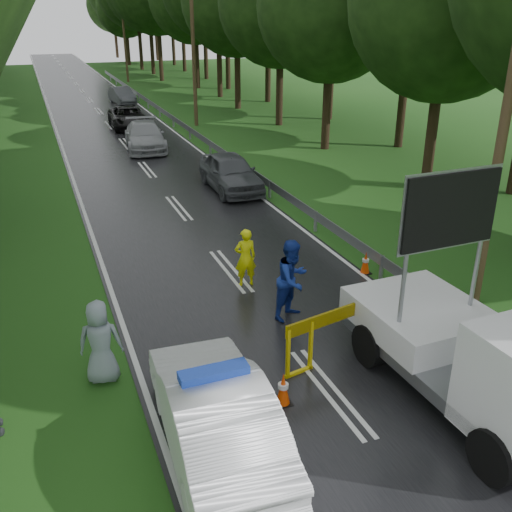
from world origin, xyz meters
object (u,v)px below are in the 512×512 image
barrier (344,319)px  queue_car_fourth (122,95)px  queue_car_third (128,117)px  civilian (293,279)px  queue_car_second (145,136)px  police_sedan (215,415)px  work_truck (483,356)px  queue_car_first (230,172)px  officer (245,258)px

barrier → queue_car_fourth: queue_car_fourth is taller
queue_car_third → civilian: bearing=-89.6°
queue_car_third → barrier: bearing=-89.0°
queue_car_second → queue_car_third: bearing=94.5°
police_sedan → barrier: 3.78m
civilian → queue_car_fourth: bearing=58.6°
work_truck → queue_car_fourth: (-0.02, 40.52, -0.49)m
barrier → queue_car_second: size_ratio=0.60×
police_sedan → queue_car_first: (5.15, 14.31, -0.00)m
civilian → work_truck: bearing=-97.1°
queue_car_third → work_truck: bearing=-86.2°
barrier → officer: officer is taller
work_truck → queue_car_first: 14.97m
barrier → officer: 4.06m
police_sedan → barrier: police_sedan is taller
work_truck → queue_car_first: bearing=87.2°
barrier → civilian: bearing=85.1°
officer → queue_car_third: bearing=-87.8°
work_truck → queue_car_third: bearing=90.8°
police_sedan → work_truck: 4.89m
civilian → barrier: bearing=-111.5°
queue_car_first → queue_car_third: 15.28m
queue_car_second → police_sedan: bearing=-91.9°
police_sedan → civilian: civilian is taller
police_sedan → queue_car_third: 29.72m
work_truck → queue_car_second: work_truck is taller
queue_car_fourth → work_truck: bearing=-95.9°
queue_car_first → queue_car_fourth: queue_car_first is taller
queue_car_second → queue_car_fourth: bearing=91.3°
civilian → queue_car_fourth: civilian is taller
police_sedan → barrier: size_ratio=1.59×
civilian → queue_car_second: (0.25, 19.34, -0.28)m
police_sedan → work_truck: size_ratio=0.87×
queue_car_first → queue_car_fourth: size_ratio=1.13×
officer → barrier: bearing=104.4°
police_sedan → queue_car_second: police_sedan is taller
civilian → queue_car_second: size_ratio=0.41×
work_truck → police_sedan: bearing=170.7°
queue_car_third → queue_car_fourth: queue_car_third is taller
police_sedan → work_truck: work_truck is taller
police_sedan → queue_car_second: size_ratio=0.95×
police_sedan → queue_car_third: police_sedan is taller
civilian → queue_car_first: 10.77m
police_sedan → queue_car_first: police_sedan is taller
police_sedan → civilian: (3.09, 3.74, 0.24)m
civilian → queue_car_first: bearing=50.3°
officer → work_truck: bearing=113.3°
queue_car_fourth → police_sedan: bearing=-102.8°
queue_car_first → queue_car_fourth: 25.56m
work_truck → officer: (-2.19, 6.40, -0.32)m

